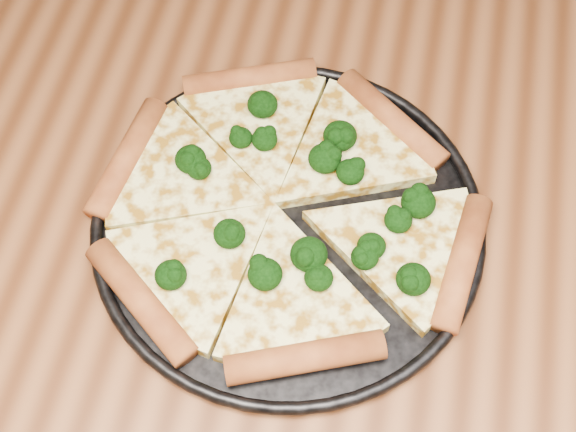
# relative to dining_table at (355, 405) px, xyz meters

# --- Properties ---
(dining_table) EXTENTS (1.20, 0.90, 0.75)m
(dining_table) POSITION_rel_dining_table_xyz_m (0.00, 0.00, 0.00)
(dining_table) COLOR brown
(dining_table) RESTS_ON ground
(pizza_pan) EXTENTS (0.33, 0.33, 0.02)m
(pizza_pan) POSITION_rel_dining_table_xyz_m (-0.08, 0.11, 0.10)
(pizza_pan) COLOR black
(pizza_pan) RESTS_ON dining_table
(pizza) EXTENTS (0.34, 0.32, 0.02)m
(pizza) POSITION_rel_dining_table_xyz_m (-0.09, 0.12, 0.11)
(pizza) COLOR #FFF99C
(pizza) RESTS_ON pizza_pan
(broccoli_florets) EXTENTS (0.23, 0.20, 0.02)m
(broccoli_florets) POSITION_rel_dining_table_xyz_m (-0.07, 0.12, 0.12)
(broccoli_florets) COLOR black
(broccoli_florets) RESTS_ON pizza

